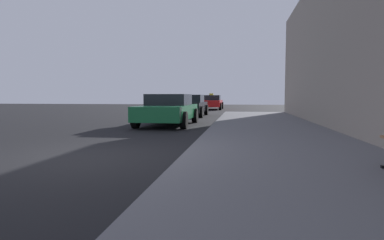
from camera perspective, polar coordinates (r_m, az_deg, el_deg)
ground_plane at (r=6.65m, az=-18.85°, el=-6.32°), size 80.00×80.00×0.00m
sidewalk at (r=5.98m, az=17.85°, el=-6.74°), size 4.00×32.00×0.15m
car_green at (r=13.31m, az=-4.19°, el=1.88°), size 2.04×4.46×1.27m
car_black at (r=19.24m, az=-0.57°, el=2.62°), size 2.01×4.25×1.27m
car_red at (r=29.05m, az=3.40°, el=3.16°), size 2.02×4.31×1.43m
car_white at (r=37.29m, az=3.32°, el=3.39°), size 1.94×4.05×1.27m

